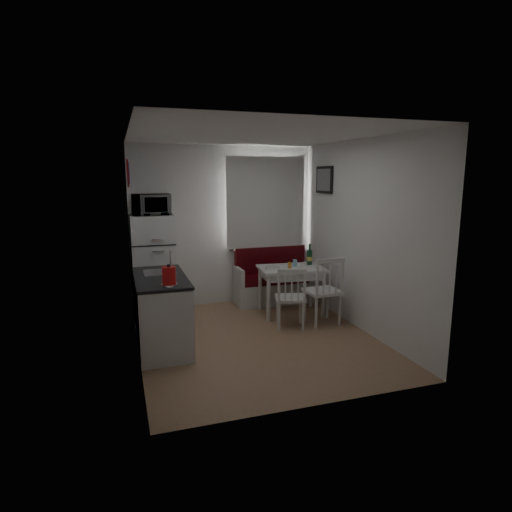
% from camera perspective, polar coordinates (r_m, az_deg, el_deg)
% --- Properties ---
extents(floor, '(3.00, 3.50, 0.02)m').
position_cam_1_polar(floor, '(5.73, 0.11, -10.99)').
color(floor, '#997651').
rests_on(floor, ground).
extents(ceiling, '(3.00, 3.50, 0.02)m').
position_cam_1_polar(ceiling, '(5.35, 0.12, 15.88)').
color(ceiling, white).
rests_on(ceiling, wall_back).
extents(wall_back, '(3.00, 0.02, 2.60)m').
position_cam_1_polar(wall_back, '(7.06, -4.32, 4.00)').
color(wall_back, white).
rests_on(wall_back, floor).
extents(wall_front, '(3.00, 0.02, 2.60)m').
position_cam_1_polar(wall_front, '(3.79, 8.38, -1.83)').
color(wall_front, white).
rests_on(wall_front, floor).
extents(wall_left, '(0.02, 3.50, 2.60)m').
position_cam_1_polar(wall_left, '(5.13, -16.03, 1.12)').
color(wall_left, white).
rests_on(wall_left, floor).
extents(wall_right, '(0.02, 3.50, 2.60)m').
position_cam_1_polar(wall_right, '(6.02, 13.83, 2.58)').
color(wall_right, white).
rests_on(wall_right, floor).
extents(window, '(1.22, 0.06, 1.47)m').
position_cam_1_polar(window, '(7.20, 1.16, 6.76)').
color(window, silver).
rests_on(window, wall_back).
extents(curtain, '(1.35, 0.02, 1.50)m').
position_cam_1_polar(curtain, '(7.13, 1.35, 7.12)').
color(curtain, silver).
rests_on(curtain, wall_back).
extents(kitchen_counter, '(0.62, 1.32, 1.16)m').
position_cam_1_polar(kitchen_counter, '(5.49, -12.48, -7.17)').
color(kitchen_counter, silver).
rests_on(kitchen_counter, floor).
extents(wall_sign, '(0.03, 0.40, 0.40)m').
position_cam_1_polar(wall_sign, '(6.51, -16.66, 10.54)').
color(wall_sign, '#1A3DA1').
rests_on(wall_sign, wall_left).
extents(picture_frame, '(0.04, 0.52, 0.42)m').
position_cam_1_polar(picture_frame, '(6.91, 9.07, 10.00)').
color(picture_frame, black).
rests_on(picture_frame, wall_right).
extents(bench, '(1.30, 0.50, 0.93)m').
position_cam_1_polar(bench, '(7.24, 2.30, -3.80)').
color(bench, silver).
rests_on(bench, floor).
extents(dining_table, '(1.04, 0.78, 0.73)m').
position_cam_1_polar(dining_table, '(6.60, 4.72, -2.21)').
color(dining_table, silver).
rests_on(dining_table, floor).
extents(chair_left, '(0.51, 0.50, 0.47)m').
position_cam_1_polar(chair_left, '(5.94, 4.93, -4.73)').
color(chair_left, silver).
rests_on(chair_left, floor).
extents(chair_right, '(0.48, 0.46, 0.53)m').
position_cam_1_polar(chair_right, '(6.12, 9.31, -3.68)').
color(chair_right, silver).
rests_on(chair_right, floor).
extents(fridge, '(0.62, 0.62, 1.55)m').
position_cam_1_polar(fridge, '(6.61, -13.50, -1.32)').
color(fridge, white).
rests_on(fridge, floor).
extents(microwave, '(0.55, 0.37, 0.30)m').
position_cam_1_polar(microwave, '(6.44, -13.82, 6.67)').
color(microwave, white).
rests_on(microwave, fridge).
extents(kettle, '(0.18, 0.18, 0.24)m').
position_cam_1_polar(kettle, '(4.83, -11.53, -2.60)').
color(kettle, red).
rests_on(kettle, kitchen_counter).
extents(wine_bottle, '(0.08, 0.08, 0.33)m').
position_cam_1_polar(wine_bottle, '(6.78, 7.16, 0.23)').
color(wine_bottle, '#144125').
rests_on(wine_bottle, dining_table).
extents(drinking_glass_orange, '(0.05, 0.05, 0.09)m').
position_cam_1_polar(drinking_glass_orange, '(6.51, 4.50, -1.24)').
color(drinking_glass_orange, '#C57F20').
rests_on(drinking_glass_orange, dining_table).
extents(drinking_glass_blue, '(0.06, 0.06, 0.11)m').
position_cam_1_polar(drinking_glass_blue, '(6.65, 5.21, -0.93)').
color(drinking_glass_blue, '#82C3DD').
rests_on(drinking_glass_blue, dining_table).
extents(plate, '(0.23, 0.23, 0.02)m').
position_cam_1_polar(plate, '(6.49, 2.22, -1.58)').
color(plate, white).
rests_on(plate, dining_table).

